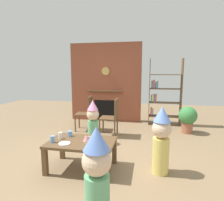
% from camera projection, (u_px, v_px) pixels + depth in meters
% --- Properties ---
extents(ground_plane, '(12.00, 12.00, 0.00)m').
position_uv_depth(ground_plane, '(100.00, 156.00, 3.47)').
color(ground_plane, '#846B4C').
extents(brick_fireplace_feature, '(2.20, 0.28, 2.40)m').
position_uv_depth(brick_fireplace_feature, '(106.00, 83.00, 5.90)').
color(brick_fireplace_feature, brown).
rests_on(brick_fireplace_feature, ground_plane).
extents(bookshelf, '(0.90, 0.28, 1.90)m').
position_uv_depth(bookshelf, '(162.00, 94.00, 5.43)').
color(bookshelf, brown).
rests_on(bookshelf, ground_plane).
extents(coffee_table, '(1.03, 0.66, 0.46)m').
position_uv_depth(coffee_table, '(82.00, 146.00, 2.96)').
color(coffee_table, brown).
rests_on(coffee_table, ground_plane).
extents(paper_cup_near_left, '(0.06, 0.06, 0.11)m').
position_uv_depth(paper_cup_near_left, '(60.00, 136.00, 3.05)').
color(paper_cup_near_left, silver).
rests_on(paper_cup_near_left, coffee_table).
extents(paper_cup_near_right, '(0.07, 0.07, 0.09)m').
position_uv_depth(paper_cup_near_right, '(70.00, 134.00, 3.17)').
color(paper_cup_near_right, '#669EE0').
rests_on(paper_cup_near_right, coffee_table).
extents(paper_cup_center, '(0.06, 0.06, 0.10)m').
position_uv_depth(paper_cup_center, '(52.00, 139.00, 2.89)').
color(paper_cup_center, '#669EE0').
rests_on(paper_cup_center, coffee_table).
extents(paper_plate_front, '(0.17, 0.17, 0.01)m').
position_uv_depth(paper_plate_front, '(99.00, 146.00, 2.76)').
color(paper_plate_front, white).
rests_on(paper_plate_front, coffee_table).
extents(paper_plate_rear, '(0.17, 0.17, 0.01)m').
position_uv_depth(paper_plate_rear, '(65.00, 143.00, 2.84)').
color(paper_plate_rear, white).
rests_on(paper_plate_rear, coffee_table).
extents(birthday_cake_slice, '(0.10, 0.10, 0.09)m').
position_uv_depth(birthday_cake_slice, '(86.00, 138.00, 2.96)').
color(birthday_cake_slice, pink).
rests_on(birthday_cake_slice, coffee_table).
extents(table_fork, '(0.15, 0.04, 0.01)m').
position_uv_depth(table_fork, '(89.00, 137.00, 3.15)').
color(table_fork, silver).
rests_on(table_fork, coffee_table).
extents(child_with_cone_hat, '(0.29, 0.29, 1.03)m').
position_uv_depth(child_with_cone_hat, '(97.00, 176.00, 1.81)').
color(child_with_cone_hat, '#66B27F').
rests_on(child_with_cone_hat, ground_plane).
extents(child_in_pink, '(0.29, 0.29, 1.03)m').
position_uv_depth(child_in_pink, '(161.00, 138.00, 2.82)').
color(child_in_pink, '#E0CC66').
rests_on(child_in_pink, ground_plane).
extents(child_by_the_chairs, '(0.26, 0.26, 0.94)m').
position_uv_depth(child_by_the_chairs, '(93.00, 121.00, 4.03)').
color(child_by_the_chairs, '#66B27F').
rests_on(child_by_the_chairs, ground_plane).
extents(dining_chair_left, '(0.43, 0.43, 0.90)m').
position_uv_depth(dining_chair_left, '(87.00, 111.00, 4.95)').
color(dining_chair_left, brown).
rests_on(dining_chair_left, ground_plane).
extents(dining_chair_middle, '(0.40, 0.40, 0.90)m').
position_uv_depth(dining_chair_middle, '(112.00, 115.00, 4.50)').
color(dining_chair_middle, brown).
rests_on(dining_chair_middle, ground_plane).
extents(potted_plant_tall, '(0.45, 0.45, 0.67)m').
position_uv_depth(potted_plant_tall, '(188.00, 118.00, 4.74)').
color(potted_plant_tall, '#9E5B42').
rests_on(potted_plant_tall, ground_plane).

